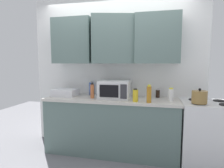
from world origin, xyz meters
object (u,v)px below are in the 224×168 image
kettle (199,97)px  dish_rack (65,93)px  microwave (115,90)px  stove_range (208,133)px  bottle_soy_dark (158,93)px  bottle_yellow_mustard (135,95)px  bottle_blue_cleaner (91,88)px  bottle_white_jar (171,95)px  bottle_amber_vinegar (149,94)px  bottle_spice_jar (92,91)px

kettle → dish_rack: bearing=175.6°
microwave → dish_rack: bearing=179.1°
stove_range → bottle_soy_dark: size_ratio=6.11×
dish_rack → bottle_yellow_mustard: bottle_yellow_mustard is taller
stove_range → dish_rack: bearing=179.5°
stove_range → bottle_soy_dark: 0.92m
bottle_yellow_mustard → bottle_blue_cleaner: size_ratio=0.79×
bottle_yellow_mustard → bottle_blue_cleaner: (-0.81, 0.41, 0.02)m
bottle_white_jar → bottle_amber_vinegar: (-0.31, -0.19, 0.03)m
bottle_white_jar → dish_rack: bearing=179.2°
bottle_soy_dark → bottle_blue_cleaner: 1.13m
bottle_yellow_mustard → bottle_white_jar: bearing=18.7°
bottle_yellow_mustard → bottle_soy_dark: bottle_yellow_mustard is taller
bottle_amber_vinegar → bottle_blue_cleaner: size_ratio=1.06×
kettle → bottle_soy_dark: kettle is taller
microwave → bottle_white_jar: microwave is taller
dish_rack → bottle_white_jar: size_ratio=1.95×
bottle_yellow_mustard → bottle_amber_vinegar: bearing=-6.4°
microwave → bottle_white_jar: 0.85m
microwave → bottle_white_jar: bearing=-0.6°
stove_range → bottle_spice_jar: bearing=-177.7°
kettle → bottle_spice_jar: bottle_spice_jar is taller
bottle_amber_vinegar → dish_rack: bearing=171.3°
stove_range → microwave: 1.50m
kettle → bottle_spice_jar: 1.56m
kettle → microwave: microwave is taller
stove_range → microwave: bearing=179.8°
bottle_soy_dark → bottle_yellow_mustard: bearing=-127.4°
dish_rack → bottle_amber_vinegar: bearing=-8.7°
kettle → microwave: bearing=173.1°
kettle → bottle_yellow_mustard: 0.87m
bottle_white_jar → bottle_spice_jar: size_ratio=0.79×
stove_range → kettle: (-0.17, -0.14, 0.55)m
dish_rack → bottle_soy_dark: 1.54m
kettle → dish_rack: size_ratio=0.54×
microwave → bottle_amber_vinegar: microwave is taller
dish_rack → bottle_blue_cleaner: (0.39, 0.22, 0.05)m
dish_rack → bottle_soy_dark: bearing=8.3°
bottle_white_jar → bottle_yellow_mustard: (-0.50, -0.17, -0.00)m
microwave → bottle_yellow_mustard: (0.35, -0.18, -0.05)m
stove_range → bottle_soy_dark: (-0.72, 0.24, 0.52)m
microwave → dish_rack: (-0.86, 0.01, -0.08)m
bottle_soy_dark → bottle_blue_cleaner: bottle_blue_cleaner is taller
kettle → bottle_amber_vinegar: size_ratio=0.81×
bottle_spice_jar → microwave: bearing=12.1°
kettle → bottle_yellow_mustard: bearing=-177.8°
microwave → bottle_soy_dark: 0.71m
dish_rack → bottle_blue_cleaner: size_ratio=1.59×
microwave → stove_range: bearing=-0.2°
kettle → bottle_soy_dark: 0.67m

